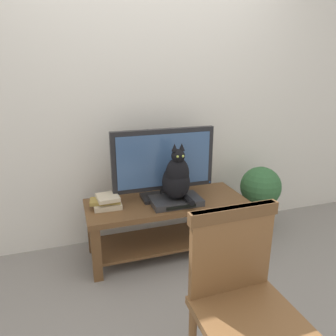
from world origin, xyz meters
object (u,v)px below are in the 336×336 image
at_px(tv, 164,163).
at_px(wooden_chair, 242,296).
at_px(tv_stand, 166,217).
at_px(media_box, 176,201).
at_px(book_stack, 107,202).
at_px(cat, 177,178).
at_px(potted_plant, 260,195).

relative_size(tv, wooden_chair, 0.91).
xyz_separation_m(tv_stand, media_box, (0.06, -0.08, 0.17)).
height_order(tv, book_stack, tv).
bearing_deg(book_stack, cat, -12.10).
distance_m(tv_stand, tv, 0.46).
distance_m(tv_stand, media_box, 0.20).
relative_size(wooden_chair, book_stack, 3.77).
bearing_deg(cat, tv, 110.01).
distance_m(tv, potted_plant, 1.00).
height_order(tv, cat, tv).
bearing_deg(tv, potted_plant, -3.57).
bearing_deg(potted_plant, cat, -173.29).
height_order(tv_stand, wooden_chair, wooden_chair).
bearing_deg(potted_plant, tv, 176.43).
bearing_deg(cat, wooden_chair, -95.38).
bearing_deg(wooden_chair, tv, 87.70).
distance_m(tv_stand, cat, 0.39).
bearing_deg(tv_stand, wooden_chair, -92.41).
bearing_deg(potted_plant, media_box, -174.11).
height_order(wooden_chair, potted_plant, wooden_chair).
height_order(cat, potted_plant, cat).
height_order(media_box, cat, cat).
bearing_deg(tv_stand, book_stack, 177.51).
bearing_deg(wooden_chair, potted_plant, 52.94).
distance_m(media_box, potted_plant, 0.87).
distance_m(wooden_chair, potted_plant, 1.62).
bearing_deg(cat, media_box, 94.81).
height_order(book_stack, potted_plant, potted_plant).
bearing_deg(tv, tv_stand, -90.02).
xyz_separation_m(cat, potted_plant, (0.86, 0.10, -0.30)).
relative_size(tv, media_box, 2.11).
bearing_deg(cat, potted_plant, 6.71).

